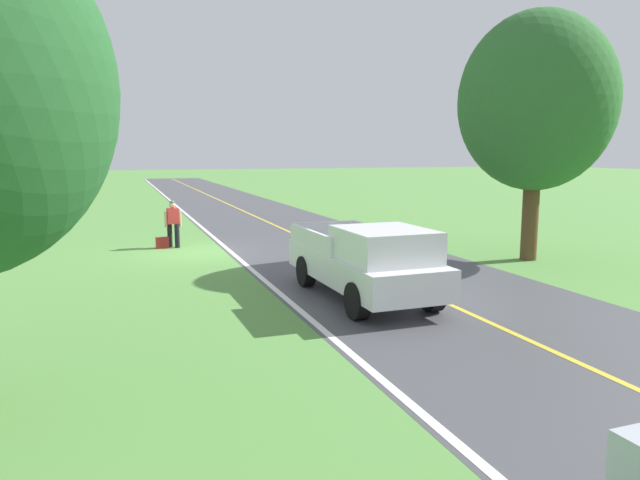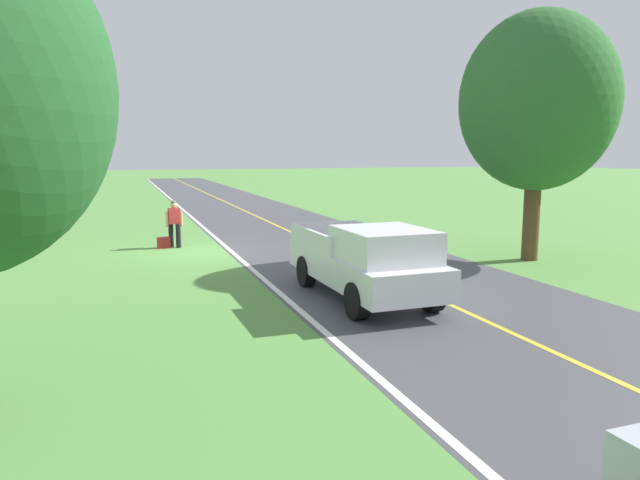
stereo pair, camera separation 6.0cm
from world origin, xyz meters
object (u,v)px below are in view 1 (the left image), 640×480
Objects in this scene: suitcase_carried at (162,243)px; pickup_truck_passing at (368,260)px; hitchhiker_walking at (173,221)px; tree_far_side_near at (536,102)px.

pickup_truck_passing reaches higher than suitcase_carried.
suitcase_carried is 0.08× the size of pickup_truck_passing.
hitchhiker_walking is 10.16m from pickup_truck_passing.
pickup_truck_passing is at bearing 23.35° from tree_far_side_near.
pickup_truck_passing is 8.78m from tree_far_side_near.
pickup_truck_passing is (-4.03, 9.37, 0.76)m from suitcase_carried.
tree_far_side_near is at bearing 149.18° from hitchhiker_walking.
tree_far_side_near reaches higher than hitchhiker_walking.
suitcase_carried is (0.41, 0.12, -0.77)m from hitchhiker_walking.
suitcase_carried is 13.70m from tree_far_side_near.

